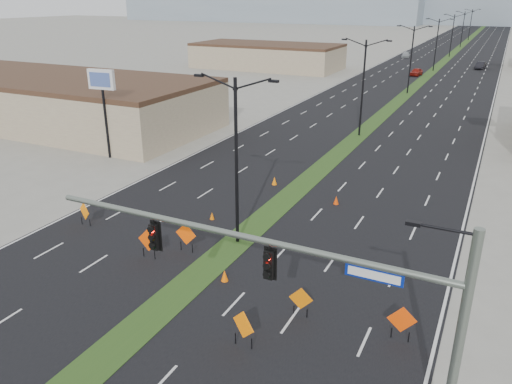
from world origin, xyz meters
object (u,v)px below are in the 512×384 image
at_px(streetlight_0, 236,158).
at_px(streetlight_3, 437,43).
at_px(streetlight_4, 452,34).
at_px(cone_1, 225,276).
at_px(construction_sign_3, 243,326).
at_px(streetlight_2, 411,58).
at_px(construction_sign_2, 186,235).
at_px(cone_0, 212,216).
at_px(car_far, 406,55).
at_px(streetlight_5, 463,28).
at_px(car_mid, 481,65).
at_px(car_left, 416,72).
at_px(construction_sign_5, 301,300).
at_px(cone_2, 336,200).
at_px(streetlight_6, 471,24).
at_px(construction_sign_4, 402,321).
at_px(signal_mast, 318,287).
at_px(pole_sign_west, 102,87).
at_px(construction_sign_0, 85,212).
at_px(cone_3, 274,181).
at_px(construction_sign_1, 148,241).
at_px(streetlight_1, 363,85).

xyz_separation_m(streetlight_0, streetlight_3, (0.00, 84.00, 0.00)).
distance_m(streetlight_4, cone_1, 116.44).
bearing_deg(construction_sign_3, streetlight_2, 117.21).
xyz_separation_m(construction_sign_2, cone_0, (-0.99, 4.58, -0.82)).
relative_size(car_far, cone_1, 6.76).
height_order(streetlight_4, cone_1, streetlight_4).
xyz_separation_m(streetlight_5, car_mid, (8.37, -48.83, -4.69)).
relative_size(car_left, cone_0, 7.69).
xyz_separation_m(construction_sign_5, cone_2, (-2.64, 13.83, -0.57)).
distance_m(streetlight_6, cone_2, 159.73).
bearing_deg(construction_sign_4, streetlight_6, 80.78).
relative_size(signal_mast, streetlight_2, 1.63).
bearing_deg(streetlight_2, streetlight_5, 90.00).
height_order(streetlight_3, pole_sign_west, streetlight_3).
bearing_deg(streetlight_0, streetlight_2, 90.00).
bearing_deg(construction_sign_3, cone_1, 151.00).
bearing_deg(construction_sign_2, cone_2, 61.65).
xyz_separation_m(cone_0, pole_sign_west, (-15.78, 7.79, 6.28)).
bearing_deg(pole_sign_west, signal_mast, -41.15).
xyz_separation_m(streetlight_0, car_far, (-9.46, 105.58, -4.78)).
bearing_deg(streetlight_6, cone_2, -88.70).
distance_m(streetlight_5, car_left, 64.42).
relative_size(streetlight_0, construction_sign_0, 6.15).
bearing_deg(streetlight_2, car_left, 95.77).
distance_m(construction_sign_4, cone_3, 19.99).
distance_m(construction_sign_3, cone_1, 5.48).
bearing_deg(construction_sign_2, streetlight_2, 87.52).
xyz_separation_m(construction_sign_1, construction_sign_2, (1.50, 1.62, 0.01)).
relative_size(streetlight_2, car_left, 2.47).
relative_size(streetlight_2, cone_3, 14.83).
relative_size(construction_sign_0, cone_3, 2.41).
height_order(streetlight_4, construction_sign_3, streetlight_4).
bearing_deg(signal_mast, cone_2, 105.00).
bearing_deg(streetlight_2, streetlight_3, 90.00).
relative_size(construction_sign_1, cone_3, 2.70).
distance_m(construction_sign_5, cone_1, 4.90).
distance_m(streetlight_5, construction_sign_1, 144.16).
height_order(streetlight_2, construction_sign_3, streetlight_2).
relative_size(car_far, construction_sign_2, 2.40).
bearing_deg(construction_sign_1, streetlight_1, 85.22).
xyz_separation_m(car_left, construction_sign_5, (8.27, -81.22, 0.20)).
relative_size(streetlight_4, cone_3, 14.83).
bearing_deg(pole_sign_west, streetlight_3, 70.55).
height_order(streetlight_2, cone_2, streetlight_2).
height_order(car_mid, pole_sign_west, pole_sign_west).
bearing_deg(streetlight_0, streetlight_3, 90.00).
xyz_separation_m(streetlight_6, cone_0, (-3.10, -165.86, -5.15)).
bearing_deg(cone_2, streetlight_6, 91.30).
distance_m(car_left, construction_sign_5, 81.64).
bearing_deg(streetlight_6, streetlight_3, -90.00).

